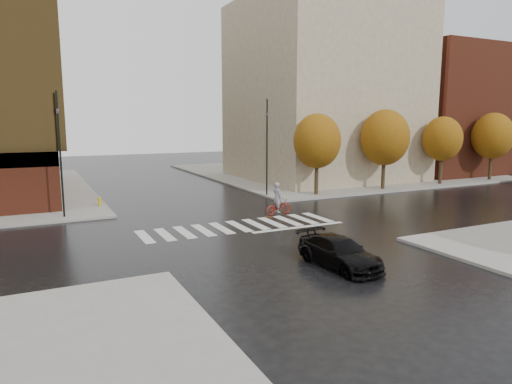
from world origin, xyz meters
TOP-DOWN VIEW (x-y plane):
  - ground at (0.00, 0.00)m, footprint 120.00×120.00m
  - sidewalk_ne at (21.00, 21.00)m, footprint 30.00×30.00m
  - crosswalk at (0.00, 0.50)m, footprint 12.00×3.00m
  - building_ne_tan at (17.00, 17.00)m, footprint 16.00×16.00m
  - building_ne_brick at (33.00, 16.00)m, footprint 14.00×14.00m
  - tree_ne_a at (10.00, 7.40)m, footprint 3.80×3.80m
  - tree_ne_b at (17.00, 7.40)m, footprint 4.20×4.20m
  - tree_ne_c at (24.00, 7.40)m, footprint 3.60×3.60m
  - tree_ne_d at (31.00, 7.40)m, footprint 4.00×4.00m
  - sedan at (0.77, -8.14)m, footprint 2.05×4.45m
  - cyclist at (3.73, 2.50)m, footprint 1.94×0.86m
  - traffic_light_nw at (-9.00, 7.13)m, footprint 0.24×0.22m
  - traffic_light_ne at (6.30, 9.00)m, footprint 0.20×0.22m
  - fire_hydrant at (-6.50, 10.00)m, footprint 0.24×0.24m
  - manhole at (2.80, 2.00)m, footprint 0.64×0.64m

SIDE VIEW (x-z plane):
  - ground at x=0.00m, z-range 0.00..0.00m
  - crosswalk at x=0.00m, z-range 0.00..0.01m
  - manhole at x=2.80m, z-range 0.00..0.01m
  - sidewalk_ne at x=21.00m, z-range 0.00..0.15m
  - fire_hydrant at x=-6.50m, z-range 0.18..0.85m
  - sedan at x=0.77m, z-range 0.00..1.26m
  - cyclist at x=3.73m, z-range -0.34..1.79m
  - tree_ne_c at x=24.00m, z-range 1.22..7.53m
  - tree_ne_a at x=10.00m, z-range 1.20..7.71m
  - traffic_light_ne at x=6.30m, z-range 0.71..8.32m
  - tree_ne_d at x=31.00m, z-range 1.19..7.89m
  - traffic_light_nw at x=-9.00m, z-range 0.74..8.48m
  - tree_ne_b at x=17.00m, z-range 1.17..8.07m
  - building_ne_brick at x=33.00m, z-range 0.15..14.15m
  - building_ne_tan at x=17.00m, z-range 0.15..18.15m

